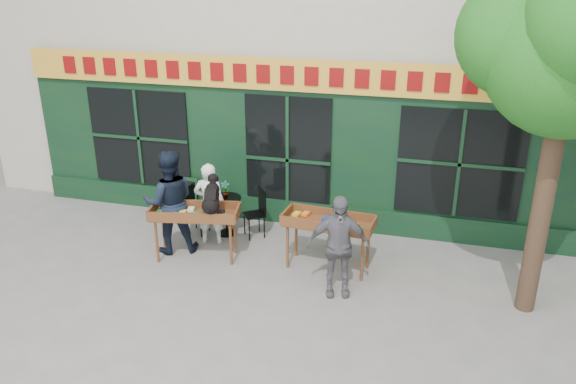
{
  "coord_description": "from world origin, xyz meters",
  "views": [
    {
      "loc": [
        2.77,
        -7.7,
        4.8
      ],
      "look_at": [
        0.51,
        0.5,
        1.42
      ],
      "focal_mm": 35.0,
      "sensor_mm": 36.0,
      "label": 1
    }
  ],
  "objects_px": {
    "book_cart_center": "(195,215)",
    "bistro_table": "(226,208)",
    "book_cart_right": "(328,224)",
    "dog": "(211,194)",
    "man_right": "(338,246)",
    "woman": "(210,204)",
    "man_left": "(170,202)"
  },
  "relations": [
    {
      "from": "book_cart_right",
      "to": "book_cart_center",
      "type": "bearing_deg",
      "value": -168.96
    },
    {
      "from": "dog",
      "to": "man_right",
      "type": "bearing_deg",
      "value": -22.43
    },
    {
      "from": "book_cart_center",
      "to": "book_cart_right",
      "type": "bearing_deg",
      "value": -5.01
    },
    {
      "from": "book_cart_center",
      "to": "bistro_table",
      "type": "bearing_deg",
      "value": 70.37
    },
    {
      "from": "book_cart_right",
      "to": "man_left",
      "type": "distance_m",
      "value": 2.86
    },
    {
      "from": "man_left",
      "to": "bistro_table",
      "type": "bearing_deg",
      "value": -155.27
    },
    {
      "from": "dog",
      "to": "bistro_table",
      "type": "bearing_deg",
      "value": 88.9
    },
    {
      "from": "dog",
      "to": "man_right",
      "type": "height_order",
      "value": "man_right"
    },
    {
      "from": "book_cart_center",
      "to": "bistro_table",
      "type": "relative_size",
      "value": 2.09
    },
    {
      "from": "dog",
      "to": "man_left",
      "type": "distance_m",
      "value": 0.98
    },
    {
      "from": "woman",
      "to": "man_right",
      "type": "bearing_deg",
      "value": 145.04
    },
    {
      "from": "man_left",
      "to": "book_cart_center",
      "type": "bearing_deg",
      "value": 137.7
    },
    {
      "from": "book_cart_center",
      "to": "book_cart_right",
      "type": "xyz_separation_m",
      "value": [
        2.31,
        0.25,
        0.0
      ]
    },
    {
      "from": "woman",
      "to": "book_cart_right",
      "type": "xyz_separation_m",
      "value": [
        2.31,
        -0.4,
        0.04
      ]
    },
    {
      "from": "bistro_table",
      "to": "man_left",
      "type": "bearing_deg",
      "value": -127.87
    },
    {
      "from": "bistro_table",
      "to": "book_cart_right",
      "type": "bearing_deg",
      "value": -20.17
    },
    {
      "from": "bistro_table",
      "to": "man_left",
      "type": "relative_size",
      "value": 0.4
    },
    {
      "from": "bistro_table",
      "to": "book_cart_center",
      "type": "bearing_deg",
      "value": -98.39
    },
    {
      "from": "dog",
      "to": "bistro_table",
      "type": "height_order",
      "value": "dog"
    },
    {
      "from": "dog",
      "to": "man_left",
      "type": "xyz_separation_m",
      "value": [
        -0.9,
        0.2,
        -0.33
      ]
    },
    {
      "from": "bistro_table",
      "to": "man_left",
      "type": "height_order",
      "value": "man_left"
    },
    {
      "from": "book_cart_center",
      "to": "man_left",
      "type": "relative_size",
      "value": 0.83
    },
    {
      "from": "bistro_table",
      "to": "man_right",
      "type": "bearing_deg",
      "value": -32.11
    },
    {
      "from": "book_cart_center",
      "to": "man_right",
      "type": "bearing_deg",
      "value": -22.03
    },
    {
      "from": "book_cart_center",
      "to": "book_cart_right",
      "type": "relative_size",
      "value": 1.03
    },
    {
      "from": "book_cart_center",
      "to": "woman",
      "type": "relative_size",
      "value": 1.02
    },
    {
      "from": "man_right",
      "to": "bistro_table",
      "type": "xyz_separation_m",
      "value": [
        -2.46,
        1.54,
        -0.29
      ]
    },
    {
      "from": "dog",
      "to": "book_cart_right",
      "type": "relative_size",
      "value": 0.39
    },
    {
      "from": "dog",
      "to": "man_right",
      "type": "distance_m",
      "value": 2.35
    },
    {
      "from": "book_cart_center",
      "to": "bistro_table",
      "type": "distance_m",
      "value": 1.09
    },
    {
      "from": "book_cart_center",
      "to": "dog",
      "type": "relative_size",
      "value": 2.65
    },
    {
      "from": "book_cart_center",
      "to": "dog",
      "type": "xyz_separation_m",
      "value": [
        0.35,
        -0.05,
        0.47
      ]
    }
  ]
}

